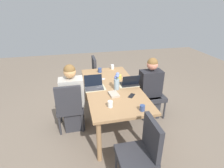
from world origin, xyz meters
TOP-DOWN VIEW (x-y plane):
  - ground_plane at (0.00, 0.00)m, footprint 10.00×10.00m
  - dining_table at (0.00, 0.00)m, footprint 1.94×0.93m
  - chair_far_left_near at (-0.11, 0.81)m, footprint 0.44×0.44m
  - person_far_left_near at (-0.03, 0.75)m, footprint 0.36×0.40m
  - chair_near_left_mid at (0.08, -0.76)m, footprint 0.44×0.44m
  - person_near_left_mid at (0.01, -0.70)m, footprint 0.36×0.40m
  - chair_head_right_left_far at (1.32, 0.07)m, footprint 0.44×0.44m
  - chair_head_left_right_near at (-1.25, -0.04)m, footprint 0.44×0.44m
  - flower_vase at (0.12, 0.05)m, footprint 0.10×0.09m
  - placemat_far_left_near at (-0.02, 0.31)m, footprint 0.27×0.37m
  - placemat_near_left_mid at (0.00, -0.31)m, footprint 0.28×0.38m
  - laptop_near_left_mid at (-0.02, -0.32)m, footprint 0.22×0.32m
  - laptop_far_left_near at (0.01, 0.33)m, footprint 0.22×0.32m
  - coffee_mug_near_left at (-0.87, 0.21)m, footprint 0.07×0.07m
  - coffee_mug_near_right at (0.65, -0.17)m, footprint 0.07×0.07m
  - coffee_mug_centre_left at (-0.74, -0.10)m, footprint 0.08×0.08m
  - coffee_mug_centre_right at (-0.31, 0.22)m, footprint 0.08×0.08m
  - coffee_mug_far_left at (0.84, 0.24)m, footprint 0.07×0.07m
  - book_red_cover at (0.32, -0.04)m, footprint 0.21×0.16m
  - phone_black at (0.41, 0.23)m, footprint 0.16×0.15m
  - phone_silver at (-0.38, -0.13)m, footprint 0.14×0.17m

SIDE VIEW (x-z plane):
  - ground_plane at x=0.00m, z-range 0.00..0.00m
  - chair_far_left_near at x=-0.11m, z-range 0.05..0.95m
  - chair_near_left_mid at x=0.08m, z-range 0.05..0.95m
  - chair_head_right_left_far at x=1.32m, z-range 0.05..0.95m
  - chair_head_left_right_near at x=-1.25m, z-range 0.05..0.95m
  - person_far_left_near at x=-0.03m, z-range -0.07..1.12m
  - person_near_left_mid at x=0.01m, z-range -0.07..1.12m
  - dining_table at x=0.00m, z-range 0.29..1.02m
  - placemat_far_left_near at x=-0.02m, z-range 0.73..0.73m
  - placemat_near_left_mid at x=0.00m, z-range 0.73..0.73m
  - phone_black at x=0.41m, z-range 0.73..0.74m
  - phone_silver at x=-0.38m, z-range 0.73..0.74m
  - book_red_cover at x=0.32m, z-range 0.73..0.76m
  - coffee_mug_centre_right at x=-0.31m, z-range 0.73..0.81m
  - coffee_mug_far_left at x=0.84m, z-range 0.73..0.81m
  - laptop_far_left_near at x=0.01m, z-range 0.67..0.88m
  - laptop_near_left_mid at x=-0.02m, z-range 0.67..0.88m
  - coffee_mug_centre_left at x=-0.74m, z-range 0.73..0.82m
  - coffee_mug_near_right at x=0.65m, z-range 0.73..0.82m
  - coffee_mug_near_left at x=-0.87m, z-range 0.73..0.83m
  - flower_vase at x=0.12m, z-range 0.72..1.02m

